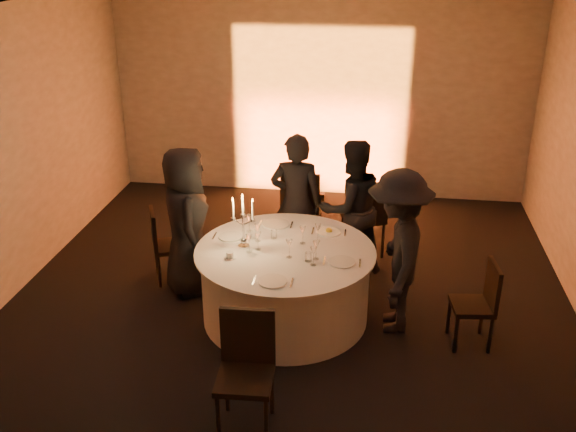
# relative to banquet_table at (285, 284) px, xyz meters

# --- Properties ---
(floor) EXTENTS (7.00, 7.00, 0.00)m
(floor) POSITION_rel_banquet_table_xyz_m (0.00, 0.00, -0.38)
(floor) COLOR black
(floor) RESTS_ON ground
(ceiling) EXTENTS (7.00, 7.00, 0.00)m
(ceiling) POSITION_rel_banquet_table_xyz_m (0.00, 0.00, 2.62)
(ceiling) COLOR silver
(ceiling) RESTS_ON wall_back
(wall_back) EXTENTS (7.00, 0.00, 7.00)m
(wall_back) POSITION_rel_banquet_table_xyz_m (0.00, 3.50, 1.12)
(wall_back) COLOR #9D9891
(wall_back) RESTS_ON floor
(uplighter_fixture) EXTENTS (0.25, 0.12, 0.10)m
(uplighter_fixture) POSITION_rel_banquet_table_xyz_m (0.00, 3.20, -0.33)
(uplighter_fixture) COLOR black
(uplighter_fixture) RESTS_ON floor
(banquet_table) EXTENTS (1.80, 1.80, 0.77)m
(banquet_table) POSITION_rel_banquet_table_xyz_m (0.00, 0.00, 0.00)
(banquet_table) COLOR black
(banquet_table) RESTS_ON floor
(chair_left) EXTENTS (0.50, 0.50, 0.86)m
(chair_left) POSITION_rel_banquet_table_xyz_m (-1.46, 0.58, 0.10)
(chair_left) COLOR black
(chair_left) RESTS_ON floor
(chair_back_left) EXTENTS (0.47, 0.47, 1.07)m
(chair_back_left) POSITION_rel_banquet_table_xyz_m (-0.02, 1.49, 0.22)
(chair_back_left) COLOR black
(chair_back_left) RESTS_ON floor
(chair_back_right) EXTENTS (0.58, 0.58, 1.00)m
(chair_back_right) POSITION_rel_banquet_table_xyz_m (0.77, 1.47, 0.18)
(chair_back_right) COLOR black
(chair_back_right) RESTS_ON floor
(chair_right) EXTENTS (0.42, 0.42, 0.86)m
(chair_right) POSITION_rel_banquet_table_xyz_m (1.88, -0.20, 0.09)
(chair_right) COLOR black
(chair_right) RESTS_ON floor
(chair_front) EXTENTS (0.45, 0.45, 0.99)m
(chair_front) POSITION_rel_banquet_table_xyz_m (-0.08, -1.57, 0.18)
(chair_front) COLOR black
(chair_front) RESTS_ON floor
(guest_left) EXTENTS (0.77, 0.93, 1.64)m
(guest_left) POSITION_rel_banquet_table_xyz_m (-1.12, 0.42, 0.44)
(guest_left) COLOR black
(guest_left) RESTS_ON floor
(guest_back_left) EXTENTS (0.61, 0.41, 1.64)m
(guest_back_left) POSITION_rel_banquet_table_xyz_m (-0.03, 1.08, 0.44)
(guest_back_left) COLOR black
(guest_back_left) RESTS_ON floor
(guest_back_right) EXTENTS (0.97, 0.91, 1.60)m
(guest_back_right) POSITION_rel_banquet_table_xyz_m (0.59, 1.07, 0.42)
(guest_back_right) COLOR black
(guest_back_right) RESTS_ON floor
(guest_right) EXTENTS (0.63, 1.08, 1.66)m
(guest_right) POSITION_rel_banquet_table_xyz_m (1.09, -0.01, 0.45)
(guest_right) COLOR black
(guest_right) RESTS_ON floor
(plate_left) EXTENTS (0.36, 0.25, 0.01)m
(plate_left) POSITION_rel_banquet_table_xyz_m (-0.60, 0.21, 0.39)
(plate_left) COLOR white
(plate_left) RESTS_ON banquet_table
(plate_back_left) EXTENTS (0.36, 0.29, 0.01)m
(plate_back_left) POSITION_rel_banquet_table_xyz_m (-0.19, 0.58, 0.39)
(plate_back_left) COLOR white
(plate_back_left) RESTS_ON banquet_table
(plate_back_right) EXTENTS (0.35, 0.26, 0.08)m
(plate_back_right) POSITION_rel_banquet_table_xyz_m (0.40, 0.47, 0.40)
(plate_back_right) COLOR white
(plate_back_right) RESTS_ON banquet_table
(plate_right) EXTENTS (0.36, 0.26, 0.01)m
(plate_right) POSITION_rel_banquet_table_xyz_m (0.57, -0.19, 0.39)
(plate_right) COLOR white
(plate_right) RESTS_ON banquet_table
(plate_front) EXTENTS (0.36, 0.26, 0.01)m
(plate_front) POSITION_rel_banquet_table_xyz_m (-0.02, -0.64, 0.39)
(plate_front) COLOR white
(plate_front) RESTS_ON banquet_table
(coffee_cup) EXTENTS (0.11, 0.11, 0.07)m
(coffee_cup) POSITION_rel_banquet_table_xyz_m (-0.50, -0.24, 0.42)
(coffee_cup) COLOR white
(coffee_cup) RESTS_ON banquet_table
(candelabra) EXTENTS (0.24, 0.12, 0.58)m
(candelabra) POSITION_rel_banquet_table_xyz_m (-0.42, 0.01, 0.59)
(candelabra) COLOR silver
(candelabra) RESTS_ON banquet_table
(wine_glass_a) EXTENTS (0.07, 0.07, 0.19)m
(wine_glass_a) POSITION_rel_banquet_table_xyz_m (0.30, 0.24, 0.52)
(wine_glass_a) COLOR white
(wine_glass_a) RESTS_ON banquet_table
(wine_glass_b) EXTENTS (0.07, 0.07, 0.19)m
(wine_glass_b) POSITION_rel_banquet_table_xyz_m (0.06, -0.15, 0.52)
(wine_glass_b) COLOR white
(wine_glass_b) RESTS_ON banquet_table
(wine_glass_c) EXTENTS (0.07, 0.07, 0.19)m
(wine_glass_c) POSITION_rel_banquet_table_xyz_m (0.32, -0.15, 0.52)
(wine_glass_c) COLOR white
(wine_glass_c) RESTS_ON banquet_table
(wine_glass_d) EXTENTS (0.07, 0.07, 0.19)m
(wine_glass_d) POSITION_rel_banquet_table_xyz_m (0.15, 0.17, 0.52)
(wine_glass_d) COLOR white
(wine_glass_d) RESTS_ON banquet_table
(wine_glass_e) EXTENTS (0.07, 0.07, 0.19)m
(wine_glass_e) POSITION_rel_banquet_table_xyz_m (-0.27, -0.03, 0.52)
(wine_glass_e) COLOR white
(wine_glass_e) RESTS_ON banquet_table
(wine_glass_f) EXTENTS (0.07, 0.07, 0.19)m
(wine_glass_f) POSITION_rel_banquet_table_xyz_m (-0.30, 0.16, 0.52)
(wine_glass_f) COLOR white
(wine_glass_f) RESTS_ON banquet_table
(wine_glass_g) EXTENTS (0.07, 0.07, 0.19)m
(wine_glass_g) POSITION_rel_banquet_table_xyz_m (0.31, -0.27, 0.52)
(wine_glass_g) COLOR white
(wine_glass_g) RESTS_ON banquet_table
(wine_glass_h) EXTENTS (0.07, 0.07, 0.19)m
(wine_glass_h) POSITION_rel_banquet_table_xyz_m (-0.34, -0.09, 0.52)
(wine_glass_h) COLOR white
(wine_glass_h) RESTS_ON banquet_table
(wine_glass_i) EXTENTS (0.07, 0.07, 0.19)m
(wine_glass_i) POSITION_rel_banquet_table_xyz_m (-0.43, 0.37, 0.52)
(wine_glass_i) COLOR white
(wine_glass_i) RESTS_ON banquet_table
(tumbler_a) EXTENTS (0.07, 0.07, 0.09)m
(tumbler_a) POSITION_rel_banquet_table_xyz_m (0.25, -0.20, 0.43)
(tumbler_a) COLOR white
(tumbler_a) RESTS_ON banquet_table
(tumbler_b) EXTENTS (0.07, 0.07, 0.09)m
(tumbler_b) POSITION_rel_banquet_table_xyz_m (-0.15, 0.25, 0.43)
(tumbler_b) COLOR white
(tumbler_b) RESTS_ON banquet_table
(tumbler_c) EXTENTS (0.07, 0.07, 0.09)m
(tumbler_c) POSITION_rel_banquet_table_xyz_m (-0.37, 0.22, 0.43)
(tumbler_c) COLOR white
(tumbler_c) RESTS_ON banquet_table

